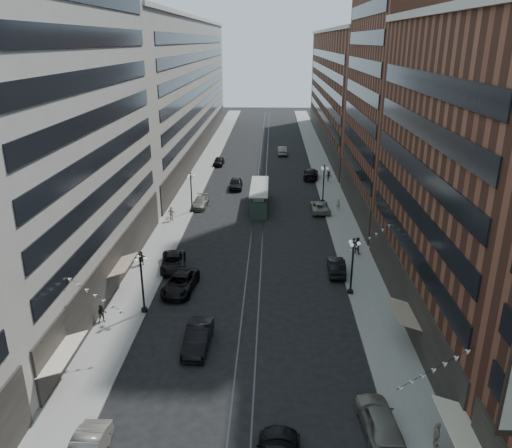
# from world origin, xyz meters

# --- Properties ---
(ground) EXTENTS (220.00, 220.00, 0.00)m
(ground) POSITION_xyz_m (0.00, 60.00, 0.00)
(ground) COLOR black
(ground) RESTS_ON ground
(sidewalk_west) EXTENTS (4.00, 180.00, 0.15)m
(sidewalk_west) POSITION_xyz_m (-11.00, 70.00, 0.07)
(sidewalk_west) COLOR gray
(sidewalk_west) RESTS_ON ground
(sidewalk_east) EXTENTS (4.00, 180.00, 0.15)m
(sidewalk_east) POSITION_xyz_m (11.00, 70.00, 0.07)
(sidewalk_east) COLOR gray
(sidewalk_east) RESTS_ON ground
(rail_west) EXTENTS (0.12, 180.00, 0.02)m
(rail_west) POSITION_xyz_m (-0.70, 70.00, 0.01)
(rail_west) COLOR #2D2D33
(rail_west) RESTS_ON ground
(rail_east) EXTENTS (0.12, 180.00, 0.02)m
(rail_east) POSITION_xyz_m (0.70, 70.00, 0.01)
(rail_east) COLOR #2D2D33
(rail_east) RESTS_ON ground
(building_west_mid) EXTENTS (8.00, 36.00, 28.00)m
(building_west_mid) POSITION_xyz_m (-17.00, 33.00, 14.00)
(building_west_mid) COLOR #9E978C
(building_west_mid) RESTS_ON ground
(building_west_far) EXTENTS (8.00, 90.00, 26.00)m
(building_west_far) POSITION_xyz_m (-17.00, 96.00, 13.00)
(building_west_far) COLOR #9E978C
(building_west_far) RESTS_ON ground
(building_east_mid) EXTENTS (8.00, 30.00, 24.00)m
(building_east_mid) POSITION_xyz_m (17.00, 28.00, 12.00)
(building_east_mid) COLOR brown
(building_east_mid) RESTS_ON ground
(building_east_tower) EXTENTS (8.00, 26.00, 42.00)m
(building_east_tower) POSITION_xyz_m (17.00, 56.00, 21.00)
(building_east_tower) COLOR brown
(building_east_tower) RESTS_ON ground
(building_east_far) EXTENTS (8.00, 72.00, 24.00)m
(building_east_far) POSITION_xyz_m (17.00, 105.00, 12.00)
(building_east_far) COLOR brown
(building_east_far) RESTS_ON ground
(lamppost_sw_far) EXTENTS (1.03, 1.14, 5.52)m
(lamppost_sw_far) POSITION_xyz_m (-9.20, 28.00, 3.10)
(lamppost_sw_far) COLOR black
(lamppost_sw_far) RESTS_ON sidewalk_west
(lamppost_sw_mid) EXTENTS (1.03, 1.14, 5.52)m
(lamppost_sw_mid) POSITION_xyz_m (-9.20, 55.00, 3.10)
(lamppost_sw_mid) COLOR black
(lamppost_sw_mid) RESTS_ON sidewalk_west
(lamppost_se_far) EXTENTS (1.03, 1.14, 5.52)m
(lamppost_se_far) POSITION_xyz_m (9.20, 32.00, 3.10)
(lamppost_se_far) COLOR black
(lamppost_se_far) RESTS_ON sidewalk_east
(lamppost_se_mid) EXTENTS (1.03, 1.14, 5.52)m
(lamppost_se_mid) POSITION_xyz_m (9.20, 60.00, 3.10)
(lamppost_se_mid) COLOR black
(lamppost_se_mid) RESTS_ON sidewalk_east
(streetcar) EXTENTS (2.46, 11.13, 3.08)m
(streetcar) POSITION_xyz_m (0.00, 57.75, 1.42)
(streetcar) COLOR #273E30
(streetcar) RESTS_ON ground
(car_2) EXTENTS (3.20, 6.01, 1.61)m
(car_2) POSITION_xyz_m (-6.80, 32.20, 0.80)
(car_2) COLOR black
(car_2) RESTS_ON ground
(car_4) EXTENTS (2.48, 5.27, 1.74)m
(car_4) POSITION_xyz_m (8.40, 14.53, 0.87)
(car_4) COLOR slate
(car_4) RESTS_ON ground
(car_5) EXTENTS (1.98, 5.22, 1.70)m
(car_5) POSITION_xyz_m (-3.80, 23.02, 0.85)
(car_5) COLOR black
(car_5) RESTS_ON ground
(pedestrian_2) EXTENTS (0.86, 0.63, 1.59)m
(pedestrian_2) POSITION_xyz_m (-12.27, 26.16, 0.95)
(pedestrian_2) COLOR black
(pedestrian_2) RESTS_ON sidewalk_west
(pedestrian_4) EXTENTS (0.53, 1.04, 1.72)m
(pedestrian_4) POSITION_xyz_m (11.42, 13.26, 1.01)
(pedestrian_4) COLOR #A79E8A
(pedestrian_4) RESTS_ON sidewalk_east
(car_7) EXTENTS (3.14, 5.58, 1.47)m
(car_7) POSITION_xyz_m (-8.40, 37.07, 0.74)
(car_7) COLOR black
(car_7) RESTS_ON ground
(car_8) EXTENTS (2.18, 4.94, 1.41)m
(car_8) POSITION_xyz_m (-8.40, 57.35, 0.70)
(car_8) COLOR slate
(car_8) RESTS_ON ground
(car_9) EXTENTS (2.01, 4.57, 1.53)m
(car_9) POSITION_xyz_m (-8.40, 82.83, 0.76)
(car_9) COLOR black
(car_9) RESTS_ON ground
(car_10) EXTENTS (1.80, 4.75, 1.55)m
(car_10) POSITION_xyz_m (8.40, 36.48, 0.77)
(car_10) COLOR black
(car_10) RESTS_ON ground
(car_11) EXTENTS (2.54, 5.36, 1.48)m
(car_11) POSITION_xyz_m (8.40, 55.90, 0.74)
(car_11) COLOR gray
(car_11) RESTS_ON ground
(car_12) EXTENTS (2.97, 6.19, 1.74)m
(car_12) POSITION_xyz_m (8.40, 73.67, 0.87)
(car_12) COLOR black
(car_12) RESTS_ON ground
(car_13) EXTENTS (2.09, 5.03, 1.70)m
(car_13) POSITION_xyz_m (-4.01, 66.97, 0.85)
(car_13) COLOR black
(car_13) RESTS_ON ground
(car_14) EXTENTS (1.97, 5.36, 1.75)m
(car_14) POSITION_xyz_m (3.81, 92.47, 0.88)
(car_14) COLOR gray
(car_14) RESTS_ON ground
(pedestrian_5) EXTENTS (1.44, 0.63, 1.51)m
(pedestrian_5) POSITION_xyz_m (-11.86, 37.57, 0.90)
(pedestrian_5) COLOR black
(pedestrian_5) RESTS_ON sidewalk_west
(pedestrian_6) EXTENTS (1.23, 0.88, 1.91)m
(pedestrian_6) POSITION_xyz_m (-11.30, 51.24, 1.10)
(pedestrian_6) COLOR beige
(pedestrian_6) RESTS_ON sidewalk_west
(pedestrian_7) EXTENTS (1.05, 0.91, 1.89)m
(pedestrian_7) POSITION_xyz_m (11.24, 41.31, 1.10)
(pedestrian_7) COLOR black
(pedestrian_7) RESTS_ON sidewalk_east
(pedestrian_8) EXTENTS (0.64, 0.47, 1.60)m
(pedestrian_8) POSITION_xyz_m (11.00, 56.56, 0.95)
(pedestrian_8) COLOR #ABA58E
(pedestrian_8) RESTS_ON sidewalk_east
(pedestrian_9) EXTENTS (1.17, 0.63, 1.73)m
(pedestrian_9) POSITION_xyz_m (11.20, 71.42, 1.01)
(pedestrian_9) COLOR black
(pedestrian_9) RESTS_ON sidewalk_east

